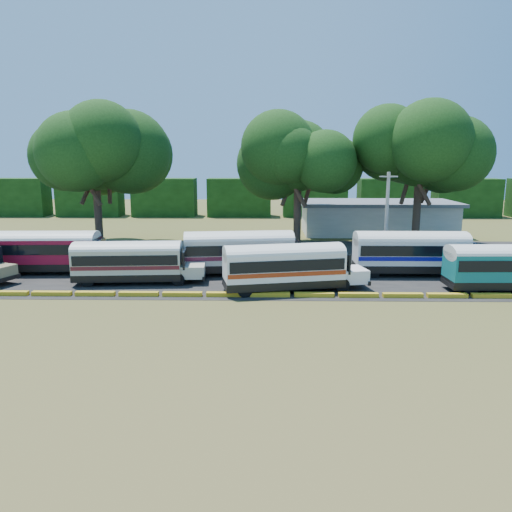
{
  "coord_description": "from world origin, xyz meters",
  "views": [
    {
      "loc": [
        4.16,
        -31.8,
        9.37
      ],
      "look_at": [
        3.45,
        6.0,
        1.84
      ],
      "focal_mm": 35.0,
      "sensor_mm": 36.0,
      "label": 1
    }
  ],
  "objects_px": {
    "bus_cream_west": "(131,260)",
    "tree_west": "(94,150)",
    "bus_red": "(47,249)",
    "bus_white_red": "(287,265)",
    "bus_teal": "(511,265)"
  },
  "relations": [
    {
      "from": "bus_red",
      "to": "tree_west",
      "type": "bearing_deg",
      "value": 86.66
    },
    {
      "from": "bus_white_red",
      "to": "tree_west",
      "type": "distance_m",
      "value": 27.15
    },
    {
      "from": "bus_teal",
      "to": "tree_west",
      "type": "xyz_separation_m",
      "value": [
        -34.84,
        17.31,
        8.12
      ]
    },
    {
      "from": "bus_white_red",
      "to": "bus_red",
      "type": "bearing_deg",
      "value": 152.91
    },
    {
      "from": "bus_teal",
      "to": "bus_red",
      "type": "bearing_deg",
      "value": 170.37
    },
    {
      "from": "bus_cream_west",
      "to": "tree_west",
      "type": "xyz_separation_m",
      "value": [
        -7.51,
        15.51,
        8.23
      ]
    },
    {
      "from": "bus_white_red",
      "to": "bus_teal",
      "type": "bearing_deg",
      "value": -11.09
    },
    {
      "from": "bus_cream_west",
      "to": "tree_west",
      "type": "relative_size",
      "value": 0.69
    },
    {
      "from": "tree_west",
      "to": "bus_red",
      "type": "bearing_deg",
      "value": -90.91
    },
    {
      "from": "bus_red",
      "to": "tree_west",
      "type": "relative_size",
      "value": 0.75
    },
    {
      "from": "tree_west",
      "to": "bus_cream_west",
      "type": "bearing_deg",
      "value": -64.15
    },
    {
      "from": "bus_red",
      "to": "bus_teal",
      "type": "xyz_separation_m",
      "value": [
        35.04,
        -5.03,
        -0.08
      ]
    },
    {
      "from": "bus_cream_west",
      "to": "bus_red",
      "type": "bearing_deg",
      "value": 153.11
    },
    {
      "from": "bus_cream_west",
      "to": "bus_white_red",
      "type": "height_order",
      "value": "bus_white_red"
    },
    {
      "from": "bus_cream_west",
      "to": "bus_teal",
      "type": "height_order",
      "value": "bus_teal"
    }
  ]
}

